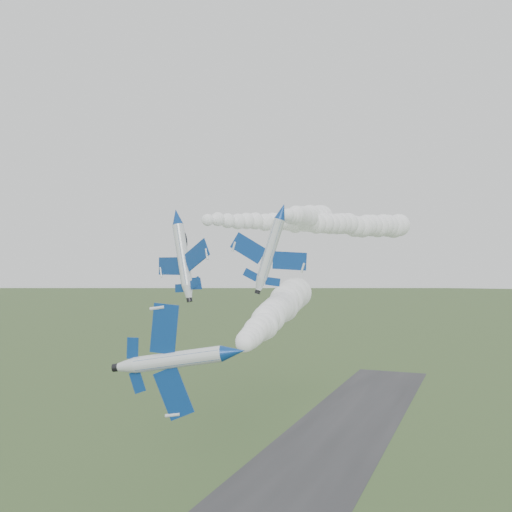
% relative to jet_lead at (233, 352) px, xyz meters
% --- Properties ---
extents(jet_lead, '(4.25, 12.22, 10.05)m').
position_rel_jet_lead_xyz_m(jet_lead, '(0.00, 0.00, 0.00)').
color(jet_lead, silver).
extents(smoke_trail_jet_lead, '(17.75, 55.25, 5.52)m').
position_rel_jet_lead_xyz_m(smoke_trail_jet_lead, '(-6.57, 29.70, 1.34)').
color(smoke_trail_jet_lead, white).
extents(jet_pair_left, '(10.85, 12.82, 3.97)m').
position_rel_jet_lead_xyz_m(jet_pair_left, '(-19.74, 24.32, 14.46)').
color(jet_pair_left, silver).
extents(smoke_trail_jet_pair_left, '(27.57, 57.57, 4.92)m').
position_rel_jet_lead_xyz_m(smoke_trail_jet_pair_left, '(-7.37, 55.56, 15.26)').
color(smoke_trail_jet_pair_left, white).
extents(jet_pair_right, '(9.94, 12.24, 3.89)m').
position_rel_jet_lead_xyz_m(jet_pair_right, '(-3.90, 23.99, 14.63)').
color(jet_pair_right, silver).
extents(smoke_trail_jet_pair_right, '(14.75, 52.83, 5.35)m').
position_rel_jet_lead_xyz_m(smoke_trail_jet_pair_right, '(-8.89, 52.69, 16.22)').
color(smoke_trail_jet_pair_right, white).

